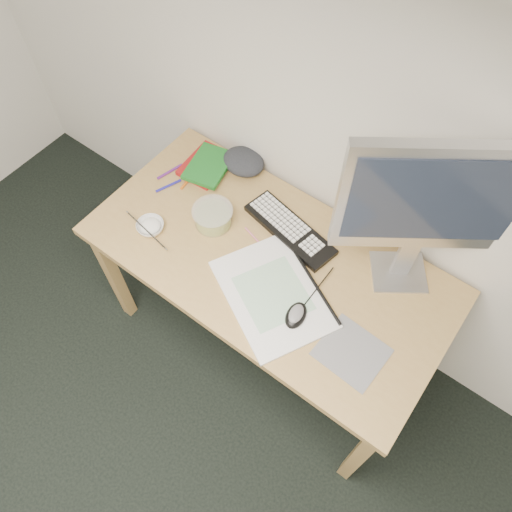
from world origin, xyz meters
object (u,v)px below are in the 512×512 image
at_px(sketchpad, 273,294).
at_px(monitor, 431,204).
at_px(desk, 268,270).
at_px(rice_bowl, 150,227).
at_px(keyboard, 290,230).

distance_m(sketchpad, monitor, 0.63).
distance_m(desk, rice_bowl, 0.49).
xyz_separation_m(sketchpad, keyboard, (-0.11, 0.27, 0.01)).
bearing_deg(sketchpad, desk, 159.54).
bearing_deg(desk, monitor, 29.80).
distance_m(keyboard, monitor, 0.60).
relative_size(sketchpad, monitor, 0.67).
xyz_separation_m(desk, rice_bowl, (-0.45, -0.16, 0.10)).
xyz_separation_m(sketchpad, monitor, (0.32, 0.35, 0.41)).
xyz_separation_m(desk, keyboard, (-0.01, 0.15, 0.09)).
xyz_separation_m(sketchpad, rice_bowl, (-0.55, -0.05, 0.01)).
distance_m(monitor, rice_bowl, 1.04).
relative_size(sketchpad, keyboard, 1.12).
xyz_separation_m(keyboard, rice_bowl, (-0.44, -0.32, 0.01)).
bearing_deg(monitor, keyboard, 156.17).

